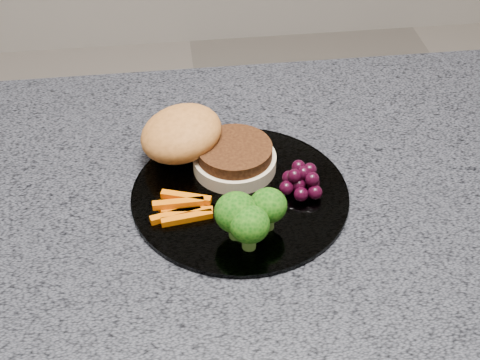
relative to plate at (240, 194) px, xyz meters
name	(u,v)px	position (x,y,z in m)	size (l,w,h in m)	color
countertop	(264,208)	(0.03, 0.00, -0.02)	(1.20, 0.60, 0.04)	#45464E
plate	(240,194)	(0.00, 0.00, 0.00)	(0.26, 0.26, 0.01)	white
burger	(200,145)	(-0.04, 0.07, 0.03)	(0.19, 0.16, 0.06)	beige
carrot_sticks	(183,208)	(-0.07, -0.03, 0.01)	(0.07, 0.05, 0.02)	#E36003
broccoli	(249,215)	(0.00, -0.07, 0.04)	(0.08, 0.07, 0.06)	#54832F
grape_bunch	(302,180)	(0.07, 0.00, 0.02)	(0.05, 0.05, 0.03)	black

